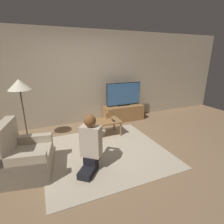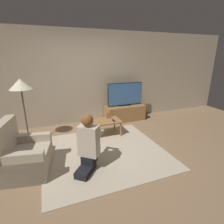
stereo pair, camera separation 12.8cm
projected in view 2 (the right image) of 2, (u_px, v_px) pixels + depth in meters
The scene contains 11 objects.
ground_plane at pixel (104, 152), 3.62m from camera, with size 10.00×10.00×0.00m, color #896B4C.
wall_back at pixel (82, 78), 4.94m from camera, with size 10.00×0.06×2.60m.
rug at pixel (104, 152), 3.62m from camera, with size 2.42×2.27×0.02m.
tv_stand at pixel (125, 113), 5.39m from camera, with size 1.19×0.48×0.46m.
tv at pixel (125, 94), 5.21m from camera, with size 1.10×0.08×0.69m.
coffee_table at pixel (104, 122), 4.29m from camera, with size 0.80×0.48×0.39m.
floor_lamp at pixel (21, 87), 3.73m from camera, with size 0.47×0.47×1.45m.
armchair at pixel (24, 157), 2.92m from camera, with size 0.87×0.93×0.92m.
person_kneeling at pixel (88, 142), 2.94m from camera, with size 0.68×0.76×1.00m.
picture_frame at pixel (108, 116), 4.40m from camera, with size 0.11×0.01×0.15m.
remote at pixel (114, 121), 4.26m from camera, with size 0.04×0.15×0.02m.
Camera 2 is at (-0.99, -3.04, 1.90)m, focal length 28.00 mm.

